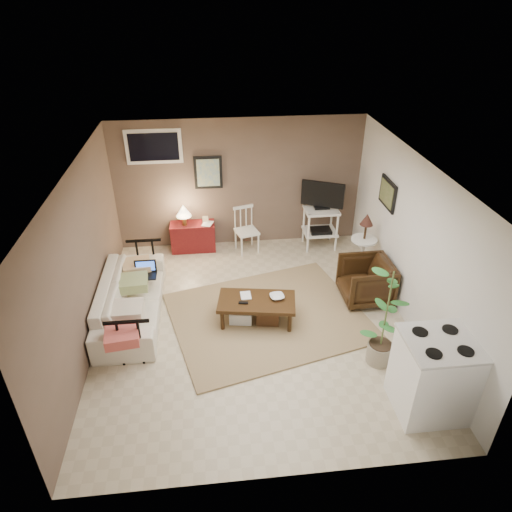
{
  "coord_description": "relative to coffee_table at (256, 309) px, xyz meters",
  "views": [
    {
      "loc": [
        -0.55,
        -5.3,
        4.34
      ],
      "look_at": [
        0.07,
        0.35,
        0.94
      ],
      "focal_mm": 32.0,
      "sensor_mm": 36.0,
      "label": 1
    }
  ],
  "objects": [
    {
      "name": "tv_stand",
      "position": [
        1.45,
        2.15,
        0.45
      ],
      "size": [
        0.73,
        0.5,
        1.3
      ],
      "color": "white",
      "rests_on": "floor"
    },
    {
      "name": "window",
      "position": [
        -1.49,
        2.47,
        1.71
      ],
      "size": [
        0.96,
        0.03,
        0.6
      ],
      "primitive_type": "cube",
      "color": "white"
    },
    {
      "name": "floor",
      "position": [
        -0.04,
        -0.01,
        -0.24
      ],
      "size": [
        5.0,
        5.0,
        0.0
      ],
      "primitive_type": "plane",
      "color": "#C1B293",
      "rests_on": "ground"
    },
    {
      "name": "sofa_end_rails",
      "position": [
        -1.71,
        0.36,
        0.13
      ],
      "size": [
        0.58,
        2.16,
        0.73
      ],
      "primitive_type": null,
      "color": "black",
      "rests_on": "floor"
    },
    {
      "name": "armchair",
      "position": [
        1.77,
        0.39,
        0.14
      ],
      "size": [
        0.71,
        0.75,
        0.76
      ],
      "primitive_type": "imported",
      "rotation": [
        0.0,
        0.0,
        -1.55
      ],
      "color": "black",
      "rests_on": "floor"
    },
    {
      "name": "book_table",
      "position": [
        -0.22,
        0.11,
        0.27
      ],
      "size": [
        0.15,
        0.02,
        0.21
      ],
      "primitive_type": "imported",
      "rotation": [
        0.0,
        0.0,
        0.03
      ],
      "color": "#341E0E",
      "rests_on": "coffee_table"
    },
    {
      "name": "side_table",
      "position": [
        1.93,
        1.11,
        0.48
      ],
      "size": [
        0.43,
        0.43,
        1.15
      ],
      "color": "white",
      "rests_on": "floor"
    },
    {
      "name": "art_back",
      "position": [
        -0.59,
        2.47,
        1.21
      ],
      "size": [
        0.5,
        0.03,
        0.6
      ],
      "primitive_type": "cube",
      "color": "black"
    },
    {
      "name": "stove",
      "position": [
        1.83,
        -1.8,
        0.27
      ],
      "size": [
        0.79,
        0.73,
        1.03
      ],
      "color": "white",
      "rests_on": "floor"
    },
    {
      "name": "laptop",
      "position": [
        -1.63,
        0.74,
        0.31
      ],
      "size": [
        0.33,
        0.24,
        0.23
      ],
      "color": "black",
      "rests_on": "sofa"
    },
    {
      "name": "bowl",
      "position": [
        0.31,
        0.01,
        0.27
      ],
      "size": [
        0.21,
        0.08,
        0.21
      ],
      "primitive_type": "imported",
      "rotation": [
        0.0,
        0.0,
        0.14
      ],
      "color": "#341E0E",
      "rests_on": "coffee_table"
    },
    {
      "name": "sofa_pillows",
      "position": [
        -1.79,
        0.11,
        0.28
      ],
      "size": [
        0.42,
        2.06,
        0.15
      ],
      "primitive_type": null,
      "color": "beige",
      "rests_on": "sofa"
    },
    {
      "name": "book_console",
      "position": [
        -0.74,
        2.25,
        0.42
      ],
      "size": [
        0.17,
        0.08,
        0.24
      ],
      "primitive_type": "imported",
      "rotation": [
        0.0,
        0.0,
        -0.36
      ],
      "color": "#341E0E",
      "rests_on": "red_console"
    },
    {
      "name": "spindle_chair",
      "position": [
        0.06,
        2.14,
        0.16
      ],
      "size": [
        0.48,
        0.48,
        0.85
      ],
      "color": "white",
      "rests_on": "floor"
    },
    {
      "name": "rug",
      "position": [
        0.19,
        0.09,
        -0.22
      ],
      "size": [
        3.25,
        2.85,
        0.03
      ],
      "primitive_type": "cube",
      "rotation": [
        0.0,
        0.0,
        0.25
      ],
      "color": "#9C7E5B",
      "rests_on": "floor"
    },
    {
      "name": "art_right",
      "position": [
        2.19,
        1.04,
        1.28
      ],
      "size": [
        0.03,
        0.6,
        0.45
      ],
      "primitive_type": "cube",
      "color": "black"
    },
    {
      "name": "potted_plant",
      "position": [
        1.53,
        -1.0,
        0.53
      ],
      "size": [
        0.36,
        0.36,
        1.44
      ],
      "color": "#A19980",
      "rests_on": "floor"
    },
    {
      "name": "coffee_table",
      "position": [
        0.0,
        0.0,
        0.0
      ],
      "size": [
        1.19,
        0.75,
        0.42
      ],
      "color": "#341E0E",
      "rests_on": "floor"
    },
    {
      "name": "red_console",
      "position": [
        -0.95,
        2.28,
        0.09
      ],
      "size": [
        0.81,
        0.36,
        0.94
      ],
      "color": "maroon",
      "rests_on": "floor"
    },
    {
      "name": "sofa",
      "position": [
        -1.84,
        0.36,
        0.19
      ],
      "size": [
        0.63,
        2.16,
        0.85
      ],
      "primitive_type": "imported",
      "rotation": [
        0.0,
        0.0,
        1.57
      ],
      "color": "beige",
      "rests_on": "floor"
    }
  ]
}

